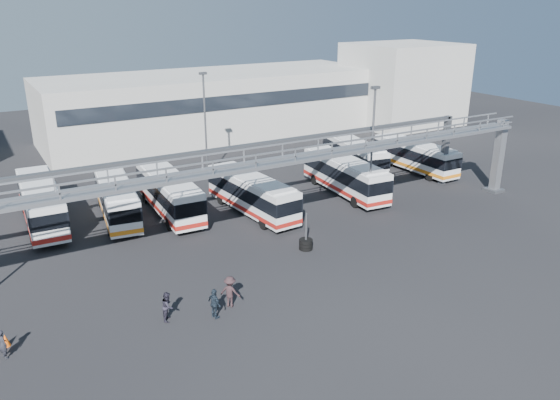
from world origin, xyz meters
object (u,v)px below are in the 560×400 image
bus_4 (169,192)px  bus_3 (117,198)px  bus_9 (415,155)px  cone_right (5,340)px  bus_5 (252,193)px  pedestrian_d (215,304)px  light_pole_mid (372,143)px  pedestrian_b (168,306)px  pedestrian_c (230,292)px  bus_7 (345,174)px  bus_2 (41,202)px  bus_8 (354,154)px  tire_stack (306,243)px  light_pole_back (205,120)px  pedestrian_a (3,344)px

bus_4 → bus_3: bearing=168.0°
bus_9 → cone_right: (-38.99, -12.16, -1.36)m
bus_4 → bus_5: (5.79, -3.44, -0.07)m
bus_5 → pedestrian_d: 15.81m
light_pole_mid → bus_3: 20.76m
pedestrian_b → pedestrian_c: size_ratio=0.90×
bus_7 → pedestrian_c: 21.25m
pedestrian_c → bus_2: bearing=-20.1°
bus_8 → tire_stack: 19.96m
bus_2 → cone_right: bus_2 is taller
bus_9 → pedestrian_b: (-31.10, -13.97, -0.86)m
bus_2 → bus_4: 9.66m
bus_2 → tire_stack: size_ratio=4.12×
light_pole_mid → bus_2: size_ratio=0.91×
bus_5 → cone_right: 21.69m
light_pole_mid → pedestrian_b: (-20.00, -7.60, -4.89)m
light_pole_mid → cone_right: (-27.89, -5.79, -5.39)m
bus_8 → pedestrian_c: bearing=-131.1°
light_pole_mid → tire_stack: bearing=-156.2°
bus_7 → light_pole_back: bearing=133.7°
bus_4 → bus_7: (15.22, -3.28, -0.01)m
pedestrian_b → tire_stack: tire_stack is taller
bus_5 → tire_stack: size_ratio=3.91×
bus_8 → pedestrian_b: (-25.92, -17.34, -0.89)m
light_pole_back → bus_9: size_ratio=1.01×
light_pole_mid → bus_7: 5.91m
pedestrian_b → tire_stack: 11.95m
pedestrian_a → tire_stack: bearing=-102.5°
bus_7 → bus_9: 10.54m
bus_9 → pedestrian_a: size_ratio=6.52×
light_pole_mid → bus_3: (-18.44, 8.67, -4.00)m
bus_4 → bus_9: 25.61m
bus_4 → pedestrian_c: (-2.01, -15.68, -0.89)m
light_pole_mid → bus_8: (5.92, 9.74, -4.01)m
light_pole_back → pedestrian_d: (-9.75, -23.73, -4.85)m
bus_3 → bus_2: bearing=170.7°
bus_4 → bus_9: size_ratio=1.09×
bus_3 → bus_9: bus_3 is taller
bus_2 → bus_8: (29.70, -0.52, -0.15)m
bus_2 → bus_5: bearing=-19.8°
pedestrian_a → pedestrian_b: (8.03, -0.78, 0.06)m
bus_5 → pedestrian_a: size_ratio=6.87×
bus_7 → bus_5: bearing=-174.8°
light_pole_back → tire_stack: 19.56m
bus_4 → bus_8: 20.51m
bus_4 → light_pole_back: bearing=51.1°
bus_2 → cone_right: size_ratio=16.80×
light_pole_back → bus_9: (19.10, -8.63, -4.03)m
pedestrian_a → cone_right: 1.13m
light_pole_mid → bus_3: bearing=154.8°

